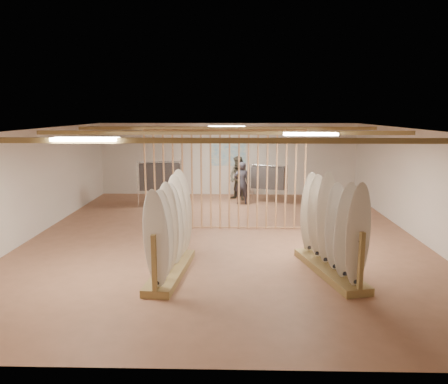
{
  "coord_description": "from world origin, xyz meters",
  "views": [
    {
      "loc": [
        0.28,
        -11.07,
        3.25
      ],
      "look_at": [
        0.0,
        0.0,
        1.2
      ],
      "focal_mm": 35.0,
      "sensor_mm": 36.0,
      "label": 1
    }
  ],
  "objects_px": {
    "rack_left": "(170,243)",
    "clothing_rack_a": "(160,176)",
    "shopper_b": "(239,175)",
    "clothing_rack_b": "(268,178)",
    "shopper_a": "(242,180)",
    "rack_right": "(331,241)"
  },
  "relations": [
    {
      "from": "rack_left",
      "to": "clothing_rack_a",
      "type": "distance_m",
      "value": 6.61
    },
    {
      "from": "clothing_rack_a",
      "to": "shopper_b",
      "type": "relative_size",
      "value": 0.87
    },
    {
      "from": "clothing_rack_a",
      "to": "rack_left",
      "type": "bearing_deg",
      "value": -90.71
    },
    {
      "from": "clothing_rack_b",
      "to": "shopper_b",
      "type": "distance_m",
      "value": 1.15
    },
    {
      "from": "rack_left",
      "to": "clothing_rack_b",
      "type": "relative_size",
      "value": 1.75
    },
    {
      "from": "rack_left",
      "to": "shopper_b",
      "type": "height_order",
      "value": "rack_left"
    },
    {
      "from": "clothing_rack_b",
      "to": "shopper_a",
      "type": "height_order",
      "value": "shopper_a"
    },
    {
      "from": "rack_left",
      "to": "rack_right",
      "type": "distance_m",
      "value": 3.23
    },
    {
      "from": "rack_left",
      "to": "shopper_b",
      "type": "distance_m",
      "value": 7.73
    },
    {
      "from": "clothing_rack_b",
      "to": "shopper_a",
      "type": "relative_size",
      "value": 0.81
    },
    {
      "from": "rack_left",
      "to": "clothing_rack_b",
      "type": "xyz_separation_m",
      "value": [
        2.49,
        7.15,
        0.24
      ]
    },
    {
      "from": "rack_right",
      "to": "clothing_rack_b",
      "type": "relative_size",
      "value": 1.81
    },
    {
      "from": "rack_right",
      "to": "shopper_a",
      "type": "distance_m",
      "value": 6.94
    },
    {
      "from": "rack_left",
      "to": "shopper_a",
      "type": "xyz_separation_m",
      "value": [
        1.53,
        6.88,
        0.2
      ]
    },
    {
      "from": "shopper_a",
      "to": "shopper_b",
      "type": "relative_size",
      "value": 0.93
    },
    {
      "from": "rack_left",
      "to": "rack_right",
      "type": "xyz_separation_m",
      "value": [
        3.22,
        0.15,
        0.02
      ]
    },
    {
      "from": "shopper_a",
      "to": "rack_right",
      "type": "bearing_deg",
      "value": 99.8
    },
    {
      "from": "rack_right",
      "to": "shopper_b",
      "type": "xyz_separation_m",
      "value": [
        -1.8,
        7.44,
        0.24
      ]
    },
    {
      "from": "clothing_rack_b",
      "to": "rack_right",
      "type": "bearing_deg",
      "value": -63.98
    },
    {
      "from": "rack_left",
      "to": "clothing_rack_a",
      "type": "xyz_separation_m",
      "value": [
        -1.31,
        6.47,
        0.38
      ]
    },
    {
      "from": "rack_right",
      "to": "clothing_rack_b",
      "type": "bearing_deg",
      "value": 81.89
    },
    {
      "from": "clothing_rack_a",
      "to": "rack_right",
      "type": "bearing_deg",
      "value": -66.5
    }
  ]
}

